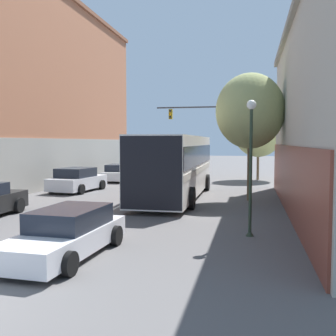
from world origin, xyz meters
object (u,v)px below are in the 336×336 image
object	(u,v)px
bus	(176,163)
street_tree_far	(258,129)
parked_car_left_near	(77,180)
parked_car_left_far	(141,168)
hatchback_foreground	(67,233)
parked_car_left_distant	(119,173)
traffic_signal_gantry	(222,124)
street_lamp	(251,160)
street_tree_near	(250,111)

from	to	relation	value
bus	street_tree_far	distance (m)	12.18
parked_car_left_near	parked_car_left_far	bearing A→B (deg)	4.31
parked_car_left_far	street_tree_far	xyz separation A→B (m)	(10.39, -2.91, 3.36)
hatchback_foreground	parked_car_left_distant	distance (m)	19.63
bus	traffic_signal_gantry	world-z (taller)	traffic_signal_gantry
parked_car_left_distant	street_lamp	size ratio (longest dim) A/B	0.93
hatchback_foreground	street_tree_far	world-z (taller)	street_tree_far
parked_car_left_near	hatchback_foreground	bearing A→B (deg)	-149.97
parked_car_left_far	street_lamp	size ratio (longest dim) A/B	0.96
parked_car_left_far	parked_car_left_distant	distance (m)	6.21
bus	street_lamp	xyz separation A→B (m)	(3.91, -7.94, 0.56)
bus	parked_car_left_far	distance (m)	15.29
bus	parked_car_left_near	bearing A→B (deg)	76.34
street_lamp	parked_car_left_distant	bearing A→B (deg)	121.95
hatchback_foreground	parked_car_left_distant	world-z (taller)	parked_car_left_distant
parked_car_left_near	traffic_signal_gantry	xyz separation A→B (m)	(7.97, 9.18, 3.70)
bus	hatchback_foreground	xyz separation A→B (m)	(-0.76, -11.11, -1.26)
hatchback_foreground	parked_car_left_distant	xyz separation A→B (m)	(-5.16, 18.94, 0.02)
street_tree_near	parked_car_left_near	bearing A→B (deg)	170.78
hatchback_foreground	parked_car_left_distant	bearing A→B (deg)	18.09
parked_car_left_distant	street_tree_near	world-z (taller)	street_tree_near
street_tree_near	parked_car_left_distant	bearing A→B (deg)	140.63
hatchback_foreground	street_tree_far	distance (m)	23.10
bus	street_tree_far	size ratio (longest dim) A/B	1.81
hatchback_foreground	parked_car_left_far	world-z (taller)	parked_car_left_far
hatchback_foreground	traffic_signal_gantry	size ratio (longest dim) A/B	0.59
bus	parked_car_left_far	size ratio (longest dim) A/B	2.72
traffic_signal_gantry	street_tree_near	bearing A→B (deg)	-78.48
bus	parked_car_left_far	world-z (taller)	bus
bus	traffic_signal_gantry	xyz separation A→B (m)	(1.63, 10.66, 2.53)
hatchback_foreground	street_tree_near	world-z (taller)	street_tree_near
parked_car_left_far	street_tree_near	world-z (taller)	street_tree_near
street_lamp	street_tree_near	world-z (taller)	street_tree_near
street_tree_far	parked_car_left_far	bearing A→B (deg)	164.36
hatchback_foreground	traffic_signal_gantry	xyz separation A→B (m)	(2.39, 21.77, 3.79)
parked_car_left_near	street_tree_far	world-z (taller)	street_tree_far
hatchback_foreground	parked_car_left_near	world-z (taller)	parked_car_left_near
street_tree_near	bus	bearing A→B (deg)	177.33
street_lamp	street_tree_far	bearing A→B (deg)	88.36
hatchback_foreground	street_lamp	bearing A→B (deg)	-52.95
parked_car_left_near	street_tree_far	size ratio (longest dim) A/B	0.69
traffic_signal_gantry	street_lamp	size ratio (longest dim) A/B	1.77
parked_car_left_near	parked_car_left_distant	size ratio (longest dim) A/B	1.06
traffic_signal_gantry	street_tree_far	xyz separation A→B (m)	(2.83, 0.47, -0.39)
traffic_signal_gantry	street_tree_near	distance (m)	11.06
parked_car_left_far	parked_car_left_near	bearing A→B (deg)	172.73
traffic_signal_gantry	street_tree_near	size ratio (longest dim) A/B	1.18
hatchback_foreground	parked_car_left_far	bearing A→B (deg)	14.48
parked_car_left_far	parked_car_left_distant	world-z (taller)	parked_car_left_far
street_lamp	street_tree_far	distance (m)	19.14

